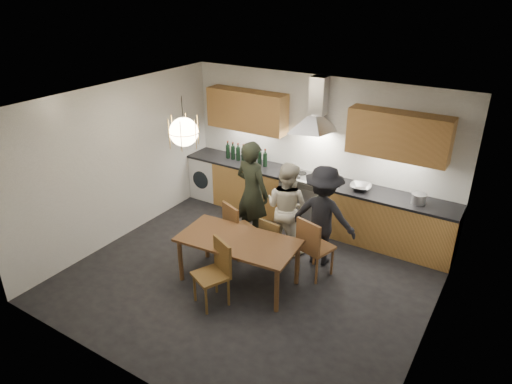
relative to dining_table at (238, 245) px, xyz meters
The scene contains 17 objects.
ground 0.66m from the dining_table, 68.45° to the left, with size 5.00×5.00×0.00m, color black.
room_shell 1.10m from the dining_table, 68.45° to the left, with size 5.02×4.52×2.61m.
counter_run 2.14m from the dining_table, 87.47° to the left, with size 5.00×0.62×0.90m.
range_stove 2.13m from the dining_table, 88.10° to the left, with size 0.90×0.60×0.92m.
wall_fixtures 2.57m from the dining_table, 88.20° to the left, with size 4.30×0.54×1.10m.
pendant_lamp 1.74m from the dining_table, behind, with size 0.43×0.43×0.70m.
dining_table is the anchor object (origin of this frame).
chair_back_left 0.71m from the dining_table, 126.38° to the left, with size 0.54×0.54×0.92m.
chair_back_mid 0.65m from the dining_table, 69.51° to the left, with size 0.41×0.41×0.82m.
chair_back_right 1.08m from the dining_table, 39.15° to the left, with size 0.53×0.53×0.96m.
chair_front 0.53m from the dining_table, 90.31° to the right, with size 0.55×0.55×0.92m.
person_left 1.23m from the dining_table, 112.88° to the left, with size 0.64×0.42×1.75m, color black.
person_mid 1.18m from the dining_table, 83.15° to the left, with size 0.73×0.57×1.50m, color beige.
person_right 1.38m from the dining_table, 55.77° to the left, with size 1.02×0.59×1.58m, color black.
mixing_bowl 2.35m from the dining_table, 64.76° to the left, with size 0.35×0.35×0.09m, color #B8B7BB.
stock_pot 2.86m from the dining_table, 47.40° to the left, with size 0.22×0.22×0.15m, color #B0B0B4.
wine_bottles 2.53m from the dining_table, 120.46° to the left, with size 0.91×0.08×0.33m.
Camera 1 is at (3.05, -4.71, 4.02)m, focal length 32.00 mm.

